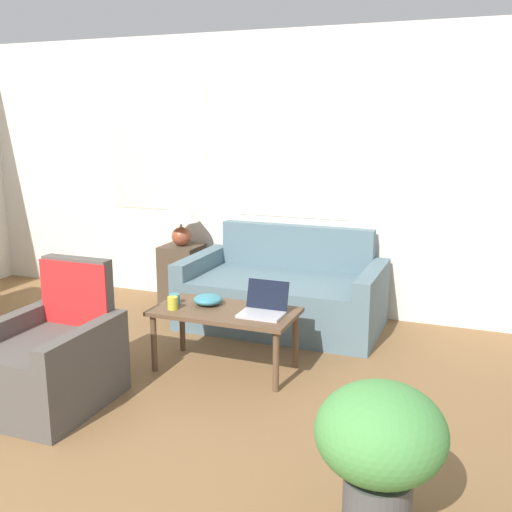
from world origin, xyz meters
name	(u,v)px	position (x,y,z in m)	size (l,w,h in m)	color
wall_back	(232,172)	(0.00, 3.56, 1.31)	(6.71, 0.06, 2.60)	white
couch	(284,295)	(0.71, 3.07, 0.27)	(1.73, 0.95, 0.84)	slate
armchair	(53,362)	(-0.19, 1.07, 0.27)	(0.70, 0.81, 0.90)	#514C47
side_table	(182,275)	(-0.42, 3.27, 0.30)	(0.37, 0.37, 0.60)	#4C3D2D
table_lamp	(181,213)	(-0.42, 3.27, 0.91)	(0.37, 0.37, 0.49)	brown
coffee_table	(225,317)	(0.64, 1.95, 0.41)	(1.04, 0.53, 0.46)	brown
laptop	(264,307)	(0.93, 1.96, 0.51)	(0.31, 0.27, 0.22)	#B7B7BC
cup_navy	(173,303)	(0.28, 1.83, 0.51)	(0.08, 0.08, 0.09)	gold
cup_yellow	(174,299)	(0.22, 1.95, 0.49)	(0.08, 0.08, 0.07)	teal
snack_bowl	(208,300)	(0.47, 2.02, 0.50)	(0.21, 0.21, 0.08)	teal
potted_plant	(380,444)	(2.00, 0.56, 0.44)	(0.57, 0.57, 0.70)	#4C4C4C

